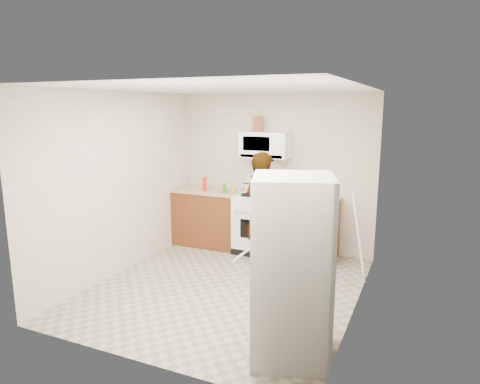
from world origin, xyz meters
The scene contains 20 objects.
floor centered at (0.00, 0.00, 0.00)m, with size 3.60×3.60×0.00m, color gray.
back_wall centered at (0.00, 1.79, 1.25)m, with size 3.20×0.02×2.50m, color beige.
right_wall centered at (1.59, 0.00, 1.25)m, with size 0.02×3.60×2.50m, color beige.
cabinet_left centered at (-1.04, 1.49, 0.45)m, with size 1.12×0.62×0.90m, color #622E17.
counter_left centered at (-1.04, 1.49, 0.92)m, with size 1.14×0.64×0.04m, color tan.
cabinet_right centered at (0.68, 1.49, 0.45)m, with size 0.80×0.62×0.90m, color #622E17.
counter_right centered at (0.68, 1.49, 0.92)m, with size 0.82×0.64×0.04m, color tan.
gas_range centered at (-0.10, 1.48, 0.49)m, with size 0.76×0.65×1.13m.
microwave centered at (-0.10, 1.61, 1.70)m, with size 0.76×0.38×0.40m, color white.
person centered at (0.16, 0.84, 0.84)m, with size 0.61×0.40×1.68m, color tan.
fridge centered at (1.20, -1.12, 0.85)m, with size 0.70×0.70×1.70m, color white.
kettle centered at (0.57, 1.67, 1.03)m, with size 0.17×0.17×0.20m, color white.
jug centered at (-0.24, 1.63, 2.02)m, with size 0.14×0.14×0.24m, color maroon.
saucepan centered at (-0.23, 1.64, 1.02)m, with size 0.23×0.23×0.13m, color #B1B2B6.
tray centered at (-0.02, 1.40, 0.96)m, with size 0.25×0.16×0.05m, color silver.
bottle_spray centered at (-1.07, 1.39, 1.05)m, with size 0.07×0.07×0.22m, color red.
bottle_hot_sauce centered at (-0.53, 1.33, 1.01)m, with size 0.05×0.05×0.15m, color orange.
bottle_green_cap centered at (-0.67, 1.31, 1.02)m, with size 0.05×0.05×0.16m, color #238418.
pot_lid centered at (-0.67, 1.44, 0.94)m, with size 0.25×0.25×0.01m, color white.
broom centered at (1.51, 0.78, 0.63)m, with size 0.03×0.03×1.26m, color silver.
Camera 1 is at (2.25, -4.64, 2.29)m, focal length 32.00 mm.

